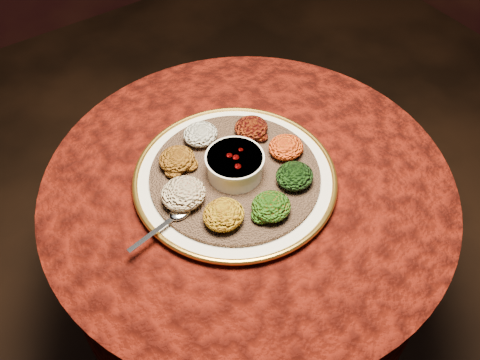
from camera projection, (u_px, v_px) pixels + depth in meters
table at (247, 227)px, 1.37m from camera, size 0.96×0.96×0.73m
platter at (235, 178)px, 1.23m from camera, size 0.59×0.59×0.02m
injera at (235, 175)px, 1.22m from camera, size 0.40×0.40×0.01m
stew_bowl at (235, 164)px, 1.19m from camera, size 0.13×0.13×0.06m
spoon at (176, 216)px, 1.13m from camera, size 0.16×0.05×0.01m
portion_ayib at (200, 134)px, 1.27m from camera, size 0.08×0.08×0.04m
portion_kitfo at (251, 128)px, 1.29m from camera, size 0.08×0.08×0.04m
portion_tikil at (286, 147)px, 1.24m from camera, size 0.08×0.08×0.04m
portion_gomen at (295, 176)px, 1.18m from camera, size 0.09×0.08×0.04m
portion_mixveg at (271, 206)px, 1.13m from camera, size 0.09×0.08×0.04m
portion_kik at (224, 215)px, 1.11m from camera, size 0.09×0.08×0.04m
portion_timatim at (183, 194)px, 1.15m from camera, size 0.10×0.09×0.05m
portion_shiro at (177, 159)px, 1.22m from camera, size 0.08×0.08×0.04m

